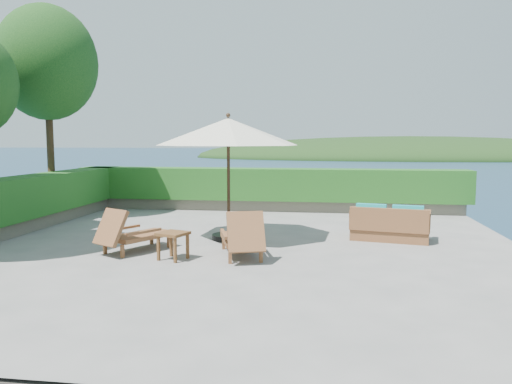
# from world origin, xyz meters

# --- Properties ---
(ground) EXTENTS (12.00, 12.00, 0.00)m
(ground) POSITION_xyz_m (0.00, 0.00, 0.00)
(ground) COLOR gray
(ground) RESTS_ON ground
(foundation) EXTENTS (12.00, 12.00, 3.00)m
(foundation) POSITION_xyz_m (0.00, 0.00, -1.55)
(foundation) COLOR #584F46
(foundation) RESTS_ON ocean
(ocean) EXTENTS (600.00, 600.00, 0.00)m
(ocean) POSITION_xyz_m (0.00, 0.00, -3.00)
(ocean) COLOR #17344A
(ocean) RESTS_ON ground
(offshore_island) EXTENTS (126.00, 57.60, 12.60)m
(offshore_island) POSITION_xyz_m (25.00, 140.00, -3.00)
(offshore_island) COLOR black
(offshore_island) RESTS_ON ocean
(planter_wall_far) EXTENTS (12.00, 0.60, 0.36)m
(planter_wall_far) POSITION_xyz_m (0.00, 5.60, 0.18)
(planter_wall_far) COLOR gray
(planter_wall_far) RESTS_ON ground
(hedge_far) EXTENTS (12.40, 0.90, 1.00)m
(hedge_far) POSITION_xyz_m (0.00, 5.60, 0.85)
(hedge_far) COLOR #1A4C15
(hedge_far) RESTS_ON planter_wall_far
(tree_far) EXTENTS (2.80, 2.80, 6.03)m
(tree_far) POSITION_xyz_m (-6.00, 3.20, 4.40)
(tree_far) COLOR #3E2918
(tree_far) RESTS_ON ground
(patio_umbrella) EXTENTS (4.00, 4.00, 2.85)m
(patio_umbrella) POSITION_xyz_m (-0.33, 0.82, 2.41)
(patio_umbrella) COLOR black
(patio_umbrella) RESTS_ON ground
(lounge_left) EXTENTS (1.36, 1.70, 0.92)m
(lounge_left) POSITION_xyz_m (-2.02, -0.70, 0.38)
(lounge_left) COLOR brown
(lounge_left) RESTS_ON ground
(lounge_right) EXTENTS (1.14, 1.78, 0.95)m
(lounge_right) POSITION_xyz_m (0.27, -0.84, 0.40)
(lounge_right) COLOR brown
(lounge_right) RESTS_ON ground
(side_table) EXTENTS (0.63, 0.63, 0.53)m
(side_table) POSITION_xyz_m (-1.00, -1.21, 0.43)
(side_table) COLOR brown
(side_table) RESTS_ON ground
(wicker_loveseat) EXTENTS (1.86, 1.21, 0.84)m
(wicker_loveseat) POSITION_xyz_m (3.29, 1.25, 0.33)
(wicker_loveseat) COLOR brown
(wicker_loveseat) RESTS_ON ground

